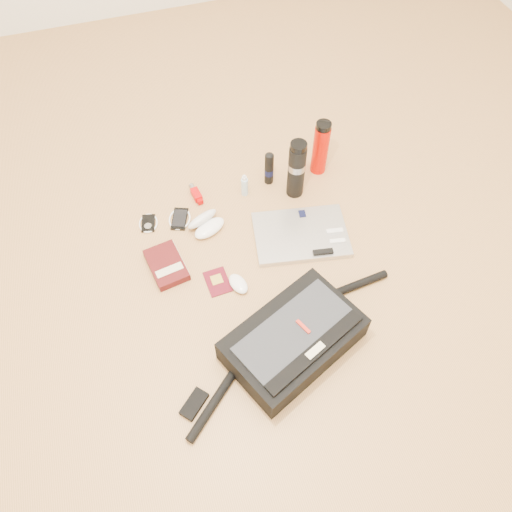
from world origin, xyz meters
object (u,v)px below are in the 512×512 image
object	(u,v)px
messenger_bag	(293,340)
book	(167,265)
thermos_black	(296,169)
laptop	(301,235)
thermos_red	(321,148)

from	to	relation	value
messenger_bag	book	world-z (taller)	messenger_bag
messenger_bag	thermos_black	world-z (taller)	thermos_black
laptop	thermos_black	distance (m)	0.27
book	thermos_black	size ratio (longest dim) A/B	0.74
book	laptop	bearing A→B (deg)	-11.11
laptop	messenger_bag	bearing A→B (deg)	-104.05
thermos_black	thermos_red	size ratio (longest dim) A/B	1.06
messenger_bag	thermos_black	bearing A→B (deg)	45.52
messenger_bag	book	distance (m)	0.58
book	thermos_red	bearing A→B (deg)	13.39
messenger_bag	laptop	world-z (taller)	messenger_bag
thermos_red	messenger_bag	bearing A→B (deg)	-117.80
thermos_red	thermos_black	bearing A→B (deg)	-146.95
messenger_bag	laptop	size ratio (longest dim) A/B	2.11
book	thermos_red	world-z (taller)	thermos_red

